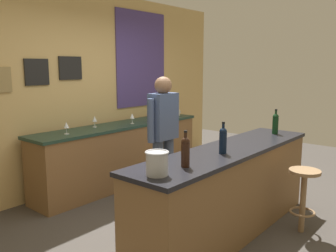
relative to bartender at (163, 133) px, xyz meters
The scene contains 14 objects.
ground_plane 1.13m from the bartender, 103.10° to the right, with size 10.00×10.00×0.00m, color #423D38.
back_wall 1.50m from the bartender, 94.54° to the left, with size 6.00×0.09×2.80m.
bar_counter 1.12m from the bartender, 98.00° to the right, with size 2.65×0.60×0.92m.
side_counter 1.18m from the bartender, 76.07° to the left, with size 2.87×0.56×0.90m.
bartender is the anchor object (origin of this frame).
bar_stool 1.71m from the bartender, 75.99° to the right, with size 0.32×0.32×0.68m.
wine_bottle_a 1.45m from the bartender, 131.91° to the right, with size 0.07×0.07×0.31m.
wine_bottle_b 1.14m from the bartender, 109.26° to the right, with size 0.07×0.07×0.31m.
wine_bottle_c 1.38m from the bartender, 49.32° to the right, with size 0.07×0.07×0.31m.
ice_bucket 1.66m from the bartender, 140.80° to the right, with size 0.19×0.19×0.19m.
wine_glass_a 1.22m from the bartender, 125.47° to the left, with size 0.07×0.07×0.16m.
wine_glass_b 1.15m from the bartender, 97.68° to the left, with size 0.07×0.07×0.16m.
wine_glass_c 1.03m from the bartender, 67.49° to the left, with size 0.07×0.07×0.16m.
coffee_mug 1.81m from the bartender, 32.87° to the left, with size 0.12×0.08×0.09m.
Camera 1 is at (-3.09, -2.18, 1.74)m, focal length 37.96 mm.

